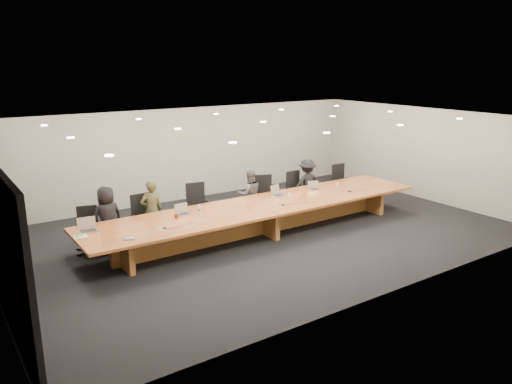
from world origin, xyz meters
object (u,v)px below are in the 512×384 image
at_px(paper_cup_near, 290,194).
at_px(av_box, 130,238).
at_px(mic_center, 283,205).
at_px(chair_far_right, 342,182).
at_px(paper_cup_far, 337,184).
at_px(chair_far_left, 88,230).
at_px(person_b, 152,210).
at_px(chair_mid_right, 266,195).
at_px(person_d, 307,183).
at_px(laptop_e, 315,186).
at_px(conference_table, 263,213).
at_px(laptop_d, 280,190).
at_px(mic_left, 165,228).
at_px(amber_mug, 176,216).
at_px(chair_right, 297,190).
at_px(chair_mid_left, 198,206).
at_px(water_bottle, 199,210).
at_px(person_a, 107,218).
at_px(laptop_a, 88,225).
at_px(laptop_b, 184,209).
at_px(person_c, 250,194).
at_px(chair_left, 145,217).
at_px(mic_right, 350,191).

bearing_deg(paper_cup_near, av_box, -170.12).
bearing_deg(mic_center, chair_far_right, 23.93).
height_order(paper_cup_near, paper_cup_far, paper_cup_far).
bearing_deg(chair_far_left, person_b, 13.60).
xyz_separation_m(chair_mid_right, person_d, (1.46, -0.03, 0.15)).
bearing_deg(laptop_e, chair_far_right, 43.75).
bearing_deg(conference_table, paper_cup_near, 15.01).
xyz_separation_m(laptop_d, paper_cup_far, (1.99, -0.05, -0.10)).
bearing_deg(laptop_e, conference_table, -149.37).
bearing_deg(mic_left, person_d, 16.20).
bearing_deg(laptop_e, amber_mug, -157.60).
bearing_deg(av_box, chair_far_right, 37.29).
xyz_separation_m(chair_right, person_b, (-4.51, -0.09, 0.18)).
bearing_deg(chair_mid_right, chair_mid_left, -162.87).
bearing_deg(water_bottle, person_a, 150.51).
distance_m(chair_mid_right, person_b, 3.37).
bearing_deg(conference_table, laptop_e, 10.86).
bearing_deg(laptop_e, laptop_a, -160.28).
relative_size(laptop_b, laptop_e, 1.07).
relative_size(laptop_e, paper_cup_far, 3.23).
bearing_deg(laptop_e, chair_right, 104.02).
height_order(chair_mid_right, amber_mug, chair_mid_right).
bearing_deg(person_c, water_bottle, 43.19).
height_order(person_b, mic_center, person_b).
bearing_deg(paper_cup_near, chair_mid_right, 96.95).
height_order(chair_mid_right, person_d, person_d).
distance_m(water_bottle, mic_left, 1.18).
distance_m(chair_left, person_d, 4.97).
relative_size(paper_cup_far, mic_center, 0.83).
relative_size(paper_cup_far, av_box, 0.45).
bearing_deg(paper_cup_near, water_bottle, -177.44).
relative_size(person_b, person_d, 1.02).
height_order(person_c, amber_mug, person_c).
xyz_separation_m(chair_left, person_c, (2.99, 0.00, 0.12)).
bearing_deg(laptop_a, mic_left, -21.53).
distance_m(chair_mid_right, water_bottle, 2.83).
height_order(laptop_b, mic_center, laptop_b).
relative_size(chair_mid_right, laptop_a, 3.07).
xyz_separation_m(chair_right, av_box, (-5.66, -1.74, 0.21)).
distance_m(laptop_d, paper_cup_far, 1.99).
bearing_deg(conference_table, chair_far_right, 17.39).
bearing_deg(chair_right, mic_left, -163.28).
distance_m(chair_left, water_bottle, 1.42).
relative_size(laptop_b, av_box, 1.57).
xyz_separation_m(person_b, laptop_e, (4.42, -0.75, 0.14)).
distance_m(paper_cup_far, av_box, 6.46).
relative_size(conference_table, chair_left, 8.03).
relative_size(person_c, laptop_e, 4.50).
height_order(laptop_a, mic_right, laptop_a).
xyz_separation_m(chair_mid_right, laptop_d, (-0.11, -0.79, 0.33)).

